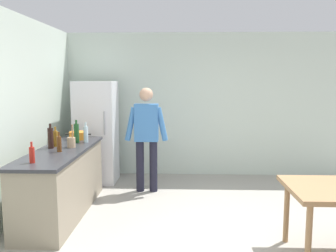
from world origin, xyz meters
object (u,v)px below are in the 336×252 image
bottle_beer_brown (59,144)px  bottle_wine_dark (51,138)px  bottle_sauce_red (32,155)px  bottle_wine_green (76,133)px  bottle_oil_amber (56,138)px  bottle_water_clear (86,134)px  utensil_jar (71,142)px  refrigerator (96,132)px  cooking_pot (78,136)px  person (146,132)px

bottle_beer_brown → bottle_wine_dark: 0.30m
bottle_sauce_red → bottle_wine_dark: size_ratio=0.71×
bottle_wine_green → bottle_oil_amber: (-0.21, -0.31, -0.03)m
bottle_beer_brown → bottle_water_clear: 0.71m
utensil_jar → bottle_beer_brown: 0.31m
refrigerator → bottle_water_clear: (0.10, -1.07, 0.13)m
cooking_pot → bottle_wine_dark: size_ratio=1.18×
cooking_pot → bottle_sauce_red: 1.60m
bottle_oil_amber → bottle_water_clear: size_ratio=0.93×
bottle_beer_brown → bottle_oil_amber: bearing=115.6°
bottle_sauce_red → bottle_oil_amber: bottle_oil_amber is taller
refrigerator → person: refrigerator is taller
person → bottle_wine_dark: person is taller
bottle_wine_green → bottle_water_clear: 0.14m
cooking_pot → bottle_wine_dark: bottle_wine_dark is taller
bottle_beer_brown → bottle_water_clear: size_ratio=0.87×
refrigerator → bottle_water_clear: refrigerator is taller
bottle_wine_green → bottle_water_clear: (0.13, 0.02, -0.02)m
utensil_jar → bottle_water_clear: (0.10, 0.40, 0.05)m
utensil_jar → bottle_water_clear: size_ratio=1.07×
bottle_wine_dark → bottle_sauce_red: bearing=-83.4°
bottle_beer_brown → bottle_water_clear: bearing=76.6°
utensil_jar → bottle_sauce_red: 0.94m
refrigerator → bottle_oil_amber: size_ratio=6.43×
refrigerator → bottle_water_clear: bearing=-84.8°
refrigerator → person: 1.10m
refrigerator → cooking_pot: 0.80m
utensil_jar → bottle_wine_green: size_ratio=0.94×
bottle_sauce_red → bottle_wine_dark: bearing=96.6°
refrigerator → bottle_wine_green: 1.10m
utensil_jar → bottle_oil_amber: utensil_jar is taller
utensil_jar → person: bearing=43.9°
person → bottle_sauce_red: (-1.11, -1.84, 0.02)m
bottle_oil_amber → bottle_water_clear: (0.34, 0.33, 0.01)m
bottle_wine_green → bottle_beer_brown: size_ratio=1.31×
refrigerator → bottle_oil_amber: (-0.24, -1.40, 0.12)m
bottle_wine_dark → bottle_oil_amber: size_ratio=1.21×
refrigerator → bottle_wine_dark: refrigerator is taller
bottle_sauce_red → bottle_water_clear: 1.35m
refrigerator → bottle_beer_brown: size_ratio=6.92×
refrigerator → bottle_wine_green: refrigerator is taller
refrigerator → bottle_beer_brown: refrigerator is taller
bottle_water_clear → bottle_oil_amber: bearing=-135.7°
person → bottle_oil_amber: bearing=-144.6°
cooking_pot → bottle_water_clear: bearing=-54.9°
bottle_water_clear → bottle_sauce_red: bearing=-101.2°
bottle_water_clear → person: bearing=31.2°
bottle_beer_brown → bottle_oil_amber: (-0.17, 0.36, 0.01)m
cooking_pot → bottle_sauce_red: bottle_sauce_red is taller
bottle_oil_amber → utensil_jar: bearing=-15.2°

